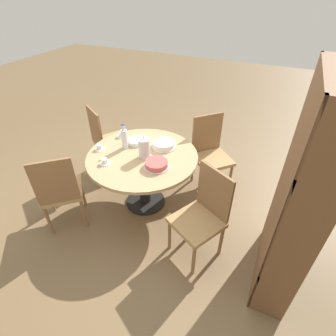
% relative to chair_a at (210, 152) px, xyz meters
% --- Properties ---
extents(ground_plane, '(14.00, 14.00, 0.00)m').
position_rel_chair_a_xyz_m(ground_plane, '(0.69, -0.58, -0.49)').
color(ground_plane, brown).
extents(dining_table, '(1.22, 1.22, 0.70)m').
position_rel_chair_a_xyz_m(dining_table, '(0.69, -0.58, 0.08)').
color(dining_table, black).
rests_on(dining_table, ground_plane).
extents(chair_a, '(0.59, 0.59, 0.94)m').
position_rel_chair_a_xyz_m(chair_a, '(0.00, 0.00, 0.00)').
color(chair_a, olive).
rests_on(chair_a, ground_plane).
extents(chair_b, '(0.58, 0.58, 0.94)m').
position_rel_chair_a_xyz_m(chair_b, '(0.27, -1.38, 0.00)').
color(chair_b, olive).
rests_on(chair_b, ground_plane).
extents(chair_c, '(0.59, 0.59, 0.94)m').
position_rel_chair_a_xyz_m(chair_c, '(1.34, -1.21, 0.00)').
color(chair_c, olive).
rests_on(chair_c, ground_plane).
extents(chair_d, '(0.57, 0.57, 0.94)m').
position_rel_chair_a_xyz_m(chair_d, '(1.06, 0.24, 0.00)').
color(chair_d, olive).
rests_on(chair_d, ground_plane).
extents(bookshelf, '(0.88, 0.28, 1.88)m').
position_rel_chair_a_xyz_m(bookshelf, '(1.03, 0.94, 0.43)').
color(bookshelf, brown).
rests_on(bookshelf, ground_plane).
extents(coffee_pot, '(0.12, 0.12, 0.26)m').
position_rel_chair_a_xyz_m(coffee_pot, '(0.71, -0.54, 0.33)').
color(coffee_pot, silver).
rests_on(coffee_pot, dining_table).
extents(water_bottle, '(0.07, 0.07, 0.30)m').
position_rel_chair_a_xyz_m(water_bottle, '(0.63, -0.83, 0.33)').
color(water_bottle, silver).
rests_on(water_bottle, dining_table).
extents(cake_main, '(0.28, 0.28, 0.07)m').
position_rel_chair_a_xyz_m(cake_main, '(0.44, -0.44, 0.24)').
color(cake_main, silver).
rests_on(cake_main, dining_table).
extents(cake_second, '(0.26, 0.26, 0.07)m').
position_rel_chair_a_xyz_m(cake_second, '(0.82, -0.35, 0.24)').
color(cake_second, silver).
rests_on(cake_second, dining_table).
extents(cup_a, '(0.12, 0.12, 0.06)m').
position_rel_chair_a_xyz_m(cup_a, '(0.78, -1.08, 0.24)').
color(cup_a, white).
rests_on(cup_a, dining_table).
extents(cup_b, '(0.12, 0.12, 0.06)m').
position_rel_chair_a_xyz_m(cup_b, '(0.43, -1.01, 0.24)').
color(cup_b, white).
rests_on(cup_b, dining_table).
extents(cup_c, '(0.12, 0.12, 0.06)m').
position_rel_chair_a_xyz_m(cup_c, '(0.99, -0.86, 0.24)').
color(cup_c, white).
rests_on(cup_c, dining_table).
extents(plate_stack, '(0.19, 0.19, 0.05)m').
position_rel_chair_a_xyz_m(plate_stack, '(0.50, -0.77, 0.24)').
color(plate_stack, white).
rests_on(plate_stack, dining_table).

